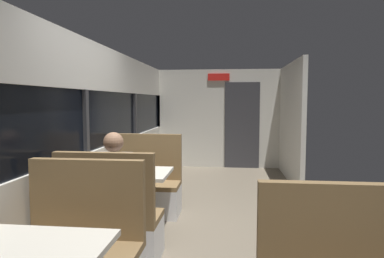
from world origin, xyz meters
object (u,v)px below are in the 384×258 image
(bench_mid_window_facing_end, at_px, (111,228))
(bench_mid_window_facing_entry, at_px, (146,190))
(coffee_cup_secondary, at_px, (114,169))
(seated_passenger, at_px, (113,204))
(dining_table_mid_window, at_px, (131,180))

(bench_mid_window_facing_end, bearing_deg, bench_mid_window_facing_entry, 90.00)
(bench_mid_window_facing_entry, relative_size, coffee_cup_secondary, 12.22)
(seated_passenger, height_order, coffee_cup_secondary, seated_passenger)
(bench_mid_window_facing_end, xyz_separation_m, coffee_cup_secondary, (-0.17, 0.61, 0.46))
(dining_table_mid_window, bearing_deg, bench_mid_window_facing_entry, 90.00)
(bench_mid_window_facing_end, xyz_separation_m, bench_mid_window_facing_entry, (0.00, 1.40, 0.00))
(dining_table_mid_window, xyz_separation_m, bench_mid_window_facing_entry, (0.00, 0.70, -0.31))
(dining_table_mid_window, relative_size, bench_mid_window_facing_entry, 0.82)
(dining_table_mid_window, bearing_deg, coffee_cup_secondary, -153.58)
(bench_mid_window_facing_end, relative_size, coffee_cup_secondary, 12.22)
(bench_mid_window_facing_entry, distance_m, coffee_cup_secondary, 0.92)
(bench_mid_window_facing_end, height_order, seated_passenger, seated_passenger)
(dining_table_mid_window, distance_m, bench_mid_window_facing_end, 0.77)
(bench_mid_window_facing_entry, xyz_separation_m, coffee_cup_secondary, (-0.17, -0.79, 0.46))
(dining_table_mid_window, height_order, bench_mid_window_facing_end, bench_mid_window_facing_end)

